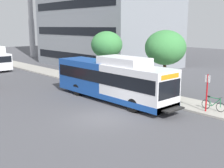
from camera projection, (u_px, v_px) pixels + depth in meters
name	position (u px, v px, depth m)	size (l,w,h in m)	color
ground_plane	(43.00, 97.00, 24.50)	(120.00, 120.00, 0.00)	#4C4C51
sidewalk_curb	(117.00, 88.00, 27.65)	(3.00, 56.00, 0.14)	#A8A399
transit_bus	(112.00, 80.00, 22.98)	(2.58, 12.25, 3.65)	white
bus_stop_sign_pole	(207.00, 90.00, 19.52)	(0.10, 0.36, 2.60)	red
bicycle_parked	(213.00, 104.00, 19.94)	(0.52, 1.76, 1.02)	black
street_tree_near_stop	(165.00, 48.00, 23.97)	(3.46, 3.46, 5.51)	#4C3823
street_tree_mid_block	(107.00, 45.00, 29.55)	(3.27, 3.27, 5.31)	#4C3823
lattice_comm_tower	(30.00, 2.00, 54.35)	(1.10, 1.10, 31.39)	#B7B7BC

